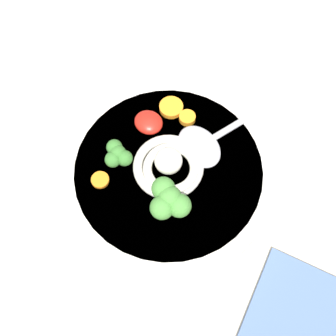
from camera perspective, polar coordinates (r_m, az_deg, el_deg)
table_slab at (r=55.52cm, az=-0.98°, el=-4.56°), size 92.31×92.31×3.75cm
soup_bowl at (r=51.57cm, az=-0.00°, el=-1.29°), size 24.94×24.94×5.67cm
noodle_pile at (r=47.95cm, az=0.19°, el=0.29°), size 8.98×8.81×3.61cm
soup_spoon at (r=50.02cm, az=5.52°, el=3.68°), size 8.90×17.36×1.60cm
chili_sauce_dollop at (r=51.11cm, az=-2.64°, el=6.16°), size 3.53×3.18×1.59cm
broccoli_floret_beside_chili at (r=48.17cm, az=-6.81°, el=1.81°), size 3.61×3.11×2.86cm
broccoli_floret_front at (r=44.84cm, az=0.07°, el=-4.33°), size 5.08×4.37×4.02cm
carrot_slice_extra_b at (r=52.71cm, az=0.43°, el=8.15°), size 2.94×2.94×0.70cm
carrot_slice_extra_a at (r=48.85cm, az=-9.12°, el=-1.59°), size 2.05×2.05×0.41cm
carrot_slice_right at (r=51.92cm, az=2.61°, el=6.77°), size 2.02×2.02×0.78cm
folded_napkin at (r=52.39cm, az=18.74°, el=-19.03°), size 15.64×14.06×0.80cm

